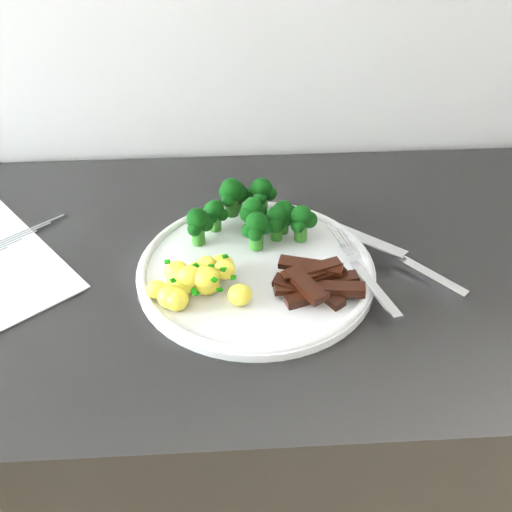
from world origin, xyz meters
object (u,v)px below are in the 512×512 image
(broccoli, at_px, (254,211))
(knife, at_px, (412,266))
(plate, at_px, (256,269))
(fork, at_px, (366,274))
(counter, at_px, (226,460))
(beef_strips, at_px, (316,282))
(potatoes, at_px, (194,281))

(broccoli, bearing_deg, knife, -23.22)
(knife, bearing_deg, broccoli, 156.78)
(plate, height_order, fork, fork)
(plate, height_order, broccoli, broccoli)
(counter, relative_size, fork, 12.70)
(counter, xyz_separation_m, plate, (0.05, -0.02, 0.44))
(broccoli, bearing_deg, counter, -130.71)
(fork, height_order, knife, fork)
(counter, xyz_separation_m, broccoli, (0.05, 0.06, 0.48))
(beef_strips, height_order, knife, beef_strips)
(beef_strips, height_order, fork, beef_strips)
(beef_strips, distance_m, knife, 0.14)
(beef_strips, bearing_deg, plate, 147.39)
(plate, relative_size, beef_strips, 2.72)
(beef_strips, xyz_separation_m, fork, (0.06, 0.01, -0.00))
(broccoli, xyz_separation_m, fork, (0.13, -0.11, -0.03))
(counter, distance_m, plate, 0.45)
(fork, bearing_deg, counter, 164.92)
(fork, bearing_deg, beef_strips, -168.04)
(potatoes, xyz_separation_m, beef_strips, (0.15, -0.01, -0.01))
(plate, relative_size, potatoes, 2.40)
(beef_strips, distance_m, fork, 0.07)
(potatoes, xyz_separation_m, fork, (0.21, 0.01, -0.01))
(broccoli, relative_size, knife, 1.08)
(counter, xyz_separation_m, beef_strips, (0.12, -0.06, 0.46))
(plate, distance_m, fork, 0.14)
(counter, bearing_deg, knife, -5.55)
(plate, xyz_separation_m, knife, (0.20, -0.01, 0.00))
(plate, bearing_deg, fork, -13.32)
(potatoes, relative_size, fork, 0.70)
(plate, bearing_deg, beef_strips, -32.61)
(plate, relative_size, knife, 1.89)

